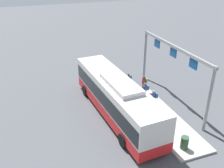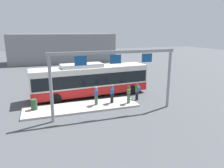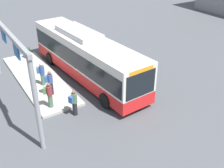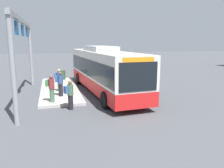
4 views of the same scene
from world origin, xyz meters
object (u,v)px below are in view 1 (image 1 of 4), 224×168
(person_boarding, at_px, (144,83))
(person_waiting_far, at_px, (154,99))
(trash_bin, at_px, (184,143))
(person_waiting_near, at_px, (129,81))
(person_waiting_mid, at_px, (145,91))
(bus_main, at_px, (116,96))

(person_boarding, distance_m, person_waiting_far, 2.97)
(trash_bin, bearing_deg, person_waiting_far, -5.83)
(person_boarding, distance_m, person_waiting_near, 1.69)
(trash_bin, bearing_deg, person_waiting_near, -0.63)
(person_waiting_near, xyz_separation_m, trash_bin, (-9.56, 0.11, -0.28))
(person_waiting_near, xyz_separation_m, person_waiting_mid, (-2.76, -0.41, 0.16))
(bus_main, xyz_separation_m, person_waiting_mid, (1.21, -3.28, -0.76))
(person_boarding, height_order, person_waiting_mid, same)
(bus_main, relative_size, person_boarding, 7.26)
(trash_bin, bearing_deg, person_boarding, -7.65)
(person_waiting_near, distance_m, person_waiting_mid, 2.80)
(person_waiting_near, relative_size, person_waiting_far, 1.00)
(person_waiting_near, bearing_deg, bus_main, 31.28)
(person_waiting_far, height_order, trash_bin, person_waiting_far)
(person_boarding, relative_size, trash_bin, 1.86)
(person_waiting_near, height_order, person_waiting_far, person_waiting_far)
(person_waiting_far, xyz_separation_m, trash_bin, (-5.28, 0.54, -0.44))
(person_boarding, xyz_separation_m, person_waiting_far, (-2.92, 0.56, 0.00))
(bus_main, relative_size, person_waiting_mid, 7.26)
(bus_main, height_order, person_boarding, bus_main)
(person_waiting_far, relative_size, trash_bin, 1.86)
(bus_main, relative_size, person_waiting_near, 7.26)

